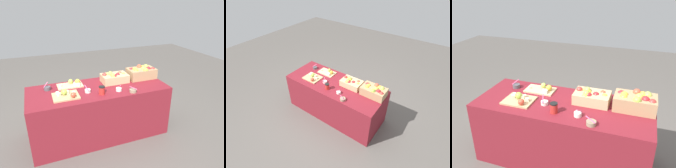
# 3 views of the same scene
# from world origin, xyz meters

# --- Properties ---
(ground_plane) EXTENTS (10.00, 10.00, 0.00)m
(ground_plane) POSITION_xyz_m (0.00, 0.00, 0.00)
(ground_plane) COLOR #56514C
(table) EXTENTS (1.90, 0.76, 0.74)m
(table) POSITION_xyz_m (0.00, 0.00, 0.37)
(table) COLOR maroon
(table) RESTS_ON ground_plane
(apple_crate_left) EXTENTS (0.42, 0.26, 0.19)m
(apple_crate_left) POSITION_xyz_m (0.73, 0.12, 0.83)
(apple_crate_left) COLOR tan
(apple_crate_left) RESTS_ON table
(apple_crate_middle) EXTENTS (0.38, 0.25, 0.16)m
(apple_crate_middle) POSITION_xyz_m (0.28, 0.11, 0.81)
(apple_crate_middle) COLOR tan
(apple_crate_middle) RESTS_ON table
(cutting_board_front) EXTENTS (0.32, 0.27, 0.09)m
(cutting_board_front) POSITION_xyz_m (-0.46, -0.12, 0.76)
(cutting_board_front) COLOR tan
(cutting_board_front) RESTS_ON table
(cutting_board_back) EXTENTS (0.35, 0.21, 0.09)m
(cutting_board_back) POSITION_xyz_m (-0.33, 0.20, 0.76)
(cutting_board_back) COLOR #D1B284
(cutting_board_back) RESTS_ON table
(sample_bowl_near) EXTENTS (0.08, 0.09, 0.10)m
(sample_bowl_near) POSITION_xyz_m (-0.17, -0.09, 0.76)
(sample_bowl_near) COLOR silver
(sample_bowl_near) RESTS_ON table
(sample_bowl_mid) EXTENTS (0.09, 0.09, 0.10)m
(sample_bowl_mid) POSITION_xyz_m (-0.66, 0.17, 0.76)
(sample_bowl_mid) COLOR #4C4C51
(sample_bowl_mid) RESTS_ON table
(sample_bowl_far) EXTENTS (0.08, 0.09, 0.10)m
(sample_bowl_far) POSITION_xyz_m (0.22, -0.20, 0.76)
(sample_bowl_far) COLOR silver
(sample_bowl_far) RESTS_ON table
(sample_bowl_extra) EXTENTS (0.10, 0.09, 0.09)m
(sample_bowl_extra) POSITION_xyz_m (0.38, -0.30, 0.76)
(sample_bowl_extra) COLOR gray
(sample_bowl_extra) RESTS_ON table
(coffee_cup) EXTENTS (0.08, 0.08, 0.11)m
(coffee_cup) POSITION_xyz_m (-0.02, -0.21, 0.79)
(coffee_cup) COLOR red
(coffee_cup) RESTS_ON table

